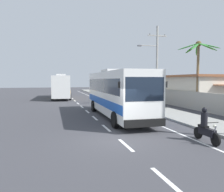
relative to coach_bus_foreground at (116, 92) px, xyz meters
The scene contains 12 objects.
ground_plane 7.16m from the coach_bus_foreground, 105.30° to the right, with size 160.00×160.00×0.00m, color #3A3A3F.
sidewalk_kerb 6.33m from the coach_bus_foreground, 34.12° to the left, with size 3.20×90.00×0.14m, color gray.
lane_markings 8.24m from the coach_bus_foreground, 87.05° to the left, with size 3.75×71.00×0.01m.
boundary_wall 11.53m from the coach_bus_foreground, 40.02° to the left, with size 0.24×60.00×1.82m, color #9E998E.
coach_bus_foreground is the anchor object (origin of this frame).
coach_bus_far_lane 19.83m from the coach_bus_foreground, 100.02° to the left, with size 3.49×11.38×3.88m.
motorcycle_beside_bus 8.62m from the coach_bus_foreground, 75.77° to the right, with size 0.56×1.96×1.67m.
pedestrian_near_kerb 14.37m from the coach_bus_foreground, 69.54° to the left, with size 0.36×0.36×1.62m.
utility_pole_mid 10.11m from the coach_bus_foreground, 44.41° to the left, with size 3.64×0.24×9.27m.
palm_nearest 34.64m from the coach_bus_foreground, 74.57° to the left, with size 2.79×2.54×4.95m.
palm_second 9.70m from the coach_bus_foreground, 11.26° to the left, with size 3.87×3.94×6.81m.
roadside_building 15.44m from the coach_bus_foreground, 21.85° to the left, with size 11.43×9.53×3.57m.
Camera 1 is at (-3.28, -10.69, 3.00)m, focal length 35.78 mm.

